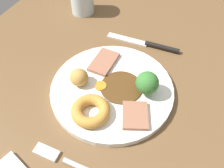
{
  "coord_description": "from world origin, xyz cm",
  "views": [
    {
      "loc": [
        -27.36,
        -11.09,
        43.61
      ],
      "look_at": [
        0.85,
        1.78,
        6.0
      ],
      "focal_mm": 38.32,
      "sensor_mm": 36.0,
      "label": 1
    }
  ],
  "objects_px": {
    "broccoli_floret": "(147,83)",
    "meat_slice_under": "(104,62)",
    "carrot_coin_front": "(101,85)",
    "yorkshire_pudding": "(91,111)",
    "roast_potato_left": "(79,77)",
    "knife": "(149,44)",
    "meat_slice_main": "(135,115)",
    "dinner_plate": "(112,89)",
    "fork": "(71,163)"
  },
  "relations": [
    {
      "from": "meat_slice_main",
      "to": "yorkshire_pudding",
      "type": "distance_m",
      "value": 0.08
    },
    {
      "from": "carrot_coin_front",
      "to": "knife",
      "type": "xyz_separation_m",
      "value": [
        0.18,
        -0.05,
        -0.01
      ]
    },
    {
      "from": "roast_potato_left",
      "to": "carrot_coin_front",
      "type": "height_order",
      "value": "roast_potato_left"
    },
    {
      "from": "meat_slice_main",
      "to": "yorkshire_pudding",
      "type": "bearing_deg",
      "value": 110.49
    },
    {
      "from": "meat_slice_under",
      "to": "yorkshire_pudding",
      "type": "relative_size",
      "value": 1.02
    },
    {
      "from": "roast_potato_left",
      "to": "carrot_coin_front",
      "type": "distance_m",
      "value": 0.05
    },
    {
      "from": "meat_slice_main",
      "to": "roast_potato_left",
      "type": "bearing_deg",
      "value": 77.85
    },
    {
      "from": "meat_slice_main",
      "to": "fork",
      "type": "distance_m",
      "value": 0.14
    },
    {
      "from": "meat_slice_main",
      "to": "knife",
      "type": "distance_m",
      "value": 0.22
    },
    {
      "from": "yorkshire_pudding",
      "to": "meat_slice_main",
      "type": "bearing_deg",
      "value": -69.51
    },
    {
      "from": "dinner_plate",
      "to": "meat_slice_under",
      "type": "relative_size",
      "value": 3.39
    },
    {
      "from": "carrot_coin_front",
      "to": "knife",
      "type": "height_order",
      "value": "carrot_coin_front"
    },
    {
      "from": "carrot_coin_front",
      "to": "roast_potato_left",
      "type": "bearing_deg",
      "value": 103.44
    },
    {
      "from": "meat_slice_under",
      "to": "carrot_coin_front",
      "type": "height_order",
      "value": "meat_slice_under"
    },
    {
      "from": "yorkshire_pudding",
      "to": "knife",
      "type": "xyz_separation_m",
      "value": [
        0.25,
        -0.03,
        -0.02
      ]
    },
    {
      "from": "broccoli_floret",
      "to": "knife",
      "type": "height_order",
      "value": "broccoli_floret"
    },
    {
      "from": "meat_slice_under",
      "to": "knife",
      "type": "bearing_deg",
      "value": -31.43
    },
    {
      "from": "meat_slice_main",
      "to": "broccoli_floret",
      "type": "bearing_deg",
      "value": 1.07
    },
    {
      "from": "dinner_plate",
      "to": "carrot_coin_front",
      "type": "distance_m",
      "value": 0.03
    },
    {
      "from": "dinner_plate",
      "to": "carrot_coin_front",
      "type": "bearing_deg",
      "value": 108.24
    },
    {
      "from": "dinner_plate",
      "to": "yorkshire_pudding",
      "type": "relative_size",
      "value": 3.45
    },
    {
      "from": "yorkshire_pudding",
      "to": "roast_potato_left",
      "type": "height_order",
      "value": "roast_potato_left"
    },
    {
      "from": "carrot_coin_front",
      "to": "fork",
      "type": "bearing_deg",
      "value": -171.85
    },
    {
      "from": "yorkshire_pudding",
      "to": "meat_slice_under",
      "type": "bearing_deg",
      "value": 15.5
    },
    {
      "from": "dinner_plate",
      "to": "meat_slice_main",
      "type": "relative_size",
      "value": 4.25
    },
    {
      "from": "dinner_plate",
      "to": "yorkshire_pudding",
      "type": "xyz_separation_m",
      "value": [
        -0.08,
        0.01,
        0.02
      ]
    },
    {
      "from": "meat_slice_main",
      "to": "carrot_coin_front",
      "type": "xyz_separation_m",
      "value": [
        0.04,
        0.09,
        -0.0
      ]
    },
    {
      "from": "meat_slice_main",
      "to": "knife",
      "type": "height_order",
      "value": "meat_slice_main"
    },
    {
      "from": "dinner_plate",
      "to": "meat_slice_main",
      "type": "height_order",
      "value": "meat_slice_main"
    },
    {
      "from": "dinner_plate",
      "to": "carrot_coin_front",
      "type": "xyz_separation_m",
      "value": [
        -0.01,
        0.02,
        0.01
      ]
    },
    {
      "from": "meat_slice_under",
      "to": "meat_slice_main",
      "type": "bearing_deg",
      "value": -131.74
    },
    {
      "from": "broccoli_floret",
      "to": "fork",
      "type": "bearing_deg",
      "value": 160.33
    },
    {
      "from": "broccoli_floret",
      "to": "meat_slice_under",
      "type": "bearing_deg",
      "value": 70.6
    },
    {
      "from": "meat_slice_under",
      "to": "fork",
      "type": "relative_size",
      "value": 0.49
    },
    {
      "from": "dinner_plate",
      "to": "roast_potato_left",
      "type": "bearing_deg",
      "value": 105.08
    },
    {
      "from": "roast_potato_left",
      "to": "fork",
      "type": "relative_size",
      "value": 0.25
    },
    {
      "from": "meat_slice_under",
      "to": "yorkshire_pudding",
      "type": "distance_m",
      "value": 0.14
    },
    {
      "from": "meat_slice_main",
      "to": "yorkshire_pudding",
      "type": "height_order",
      "value": "yorkshire_pudding"
    },
    {
      "from": "dinner_plate",
      "to": "broccoli_floret",
      "type": "bearing_deg",
      "value": -77.16
    },
    {
      "from": "dinner_plate",
      "to": "roast_potato_left",
      "type": "xyz_separation_m",
      "value": [
        -0.02,
        0.07,
        0.02
      ]
    },
    {
      "from": "yorkshire_pudding",
      "to": "carrot_coin_front",
      "type": "distance_m",
      "value": 0.07
    },
    {
      "from": "knife",
      "to": "carrot_coin_front",
      "type": "bearing_deg",
      "value": 72.64
    },
    {
      "from": "yorkshire_pudding",
      "to": "carrot_coin_front",
      "type": "height_order",
      "value": "yorkshire_pudding"
    },
    {
      "from": "dinner_plate",
      "to": "knife",
      "type": "relative_size",
      "value": 1.38
    },
    {
      "from": "dinner_plate",
      "to": "yorkshire_pudding",
      "type": "distance_m",
      "value": 0.08
    },
    {
      "from": "meat_slice_main",
      "to": "roast_potato_left",
      "type": "xyz_separation_m",
      "value": [
        0.03,
        0.14,
        0.01
      ]
    },
    {
      "from": "yorkshire_pudding",
      "to": "broccoli_floret",
      "type": "distance_m",
      "value": 0.12
    },
    {
      "from": "roast_potato_left",
      "to": "meat_slice_main",
      "type": "bearing_deg",
      "value": -102.15
    },
    {
      "from": "dinner_plate",
      "to": "yorkshire_pudding",
      "type": "height_order",
      "value": "yorkshire_pudding"
    },
    {
      "from": "knife",
      "to": "meat_slice_main",
      "type": "bearing_deg",
      "value": 99.09
    }
  ]
}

